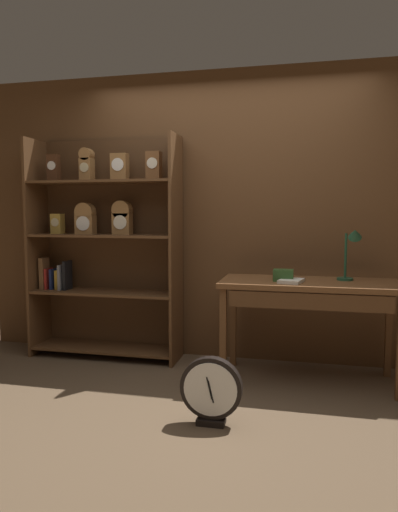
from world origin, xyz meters
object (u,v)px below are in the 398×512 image
(workbench, at_px, (309,294))
(desk_lamp, at_px, (351,247))
(toolbox_small, at_px, (283,275))
(bookshelf, at_px, (104,245))
(open_repair_manual, at_px, (291,281))
(round_clock_large, at_px, (211,390))

(workbench, height_order, desk_lamp, desk_lamp)
(toolbox_small, bearing_deg, bookshelf, 168.64)
(bookshelf, xyz_separation_m, workbench, (1.85, -0.30, -0.33))
(bookshelf, bearing_deg, workbench, -9.33)
(toolbox_small, bearing_deg, workbench, 8.00)
(open_repair_manual, height_order, round_clock_large, open_repair_manual)
(desk_lamp, bearing_deg, workbench, -162.69)
(toolbox_small, distance_m, round_clock_large, 1.15)
(bookshelf, xyz_separation_m, desk_lamp, (2.16, -0.21, 0.03))
(workbench, relative_size, toolbox_small, 8.96)
(desk_lamp, bearing_deg, open_repair_manual, -158.16)
(open_repair_manual, xyz_separation_m, round_clock_large, (-0.46, -0.82, -0.59))
(workbench, distance_m, open_repair_manual, 0.19)
(workbench, distance_m, toolbox_small, 0.25)
(workbench, xyz_separation_m, toolbox_small, (-0.20, -0.03, 0.14))
(open_repair_manual, bearing_deg, round_clock_large, -105.89)
(workbench, relative_size, desk_lamp, 3.15)
(bookshelf, height_order, open_repair_manual, bookshelf)
(toolbox_small, xyz_separation_m, round_clock_large, (-0.39, -0.88, -0.63))
(workbench, bearing_deg, toolbox_small, -172.00)
(bookshelf, relative_size, toolbox_small, 13.11)
(workbench, height_order, toolbox_small, toolbox_small)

